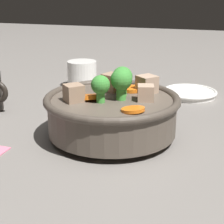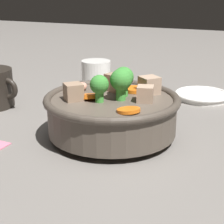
{
  "view_description": "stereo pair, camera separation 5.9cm",
  "coord_description": "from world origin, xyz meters",
  "views": [
    {
      "loc": [
        0.16,
        -0.53,
        0.23
      ],
      "look_at": [
        0.0,
        0.0,
        0.04
      ],
      "focal_mm": 60.0,
      "sensor_mm": 36.0,
      "label": 1
    },
    {
      "loc": [
        0.22,
        -0.51,
        0.23
      ],
      "look_at": [
        0.0,
        0.0,
        0.04
      ],
      "focal_mm": 60.0,
      "sensor_mm": 36.0,
      "label": 2
    }
  ],
  "objects": [
    {
      "name": "tea_cup",
      "position": [
        -0.16,
        0.27,
        0.03
      ],
      "size": [
        0.07,
        0.07,
        0.06
      ],
      "color": "white",
      "rests_on": "ground_plane"
    },
    {
      "name": "ground_plane",
      "position": [
        0.0,
        0.0,
        0.0
      ],
      "size": [
        3.0,
        3.0,
        0.0
      ],
      "primitive_type": "plane",
      "color": "slate"
    },
    {
      "name": "stirfry_bowl",
      "position": [
        0.0,
        0.0,
        0.05
      ],
      "size": [
        0.21,
        0.21,
        0.11
      ],
      "color": "#51473D",
      "rests_on": "ground_plane"
    },
    {
      "name": "side_saucer",
      "position": [
        0.09,
        0.27,
        0.01
      ],
      "size": [
        0.12,
        0.12,
        0.01
      ],
      "color": "white",
      "rests_on": "ground_plane"
    }
  ]
}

